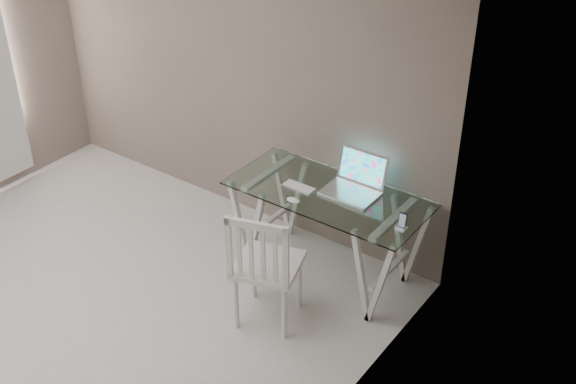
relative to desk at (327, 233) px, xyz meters
The scene contains 6 objects.
desk is the anchor object (origin of this frame).
chair 0.76m from the desk, 92.61° to the right, with size 0.55×0.55×0.96m.
laptop 0.48m from the desk, 47.00° to the left, with size 0.40×0.34×0.28m.
keyboard 0.43m from the desk, 164.32° to the right, with size 0.26×0.11×0.01m, color silver.
mouse 0.48m from the desk, 117.70° to the right, with size 0.11×0.06×0.03m, color white.
phone_dock 0.78m from the desk, ahead, with size 0.07×0.07×0.12m.
Camera 1 is at (3.59, -2.00, 3.54)m, focal length 45.00 mm.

